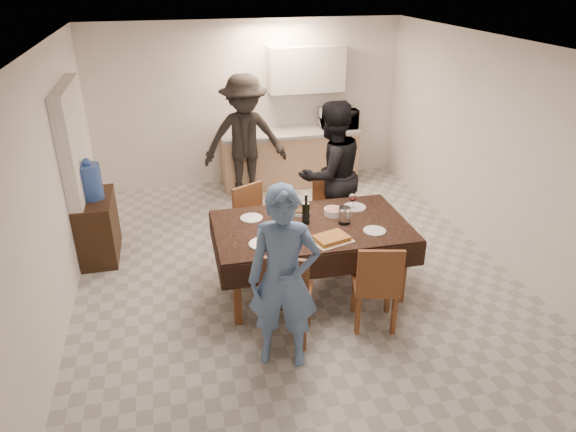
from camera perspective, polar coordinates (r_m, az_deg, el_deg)
The scene contains 33 objects.
floor at distance 6.24m, azimuth 0.67°, elevation -5.95°, with size 5.00×6.00×0.02m, color #B8B8B3.
ceiling at distance 5.34m, azimuth 0.81°, elevation 18.43°, with size 5.00×6.00×0.02m, color white.
wall_back at distance 8.48m, azimuth -4.36°, elevation 12.26°, with size 5.00×0.02×2.60m, color white.
wall_front at distance 3.21m, azimuth 14.39°, elevation -13.66°, with size 5.00×0.02×2.60m, color white.
wall_left at distance 5.64m, azimuth -24.76°, elevation 2.69°, with size 0.02×6.00×2.60m, color white.
wall_right at distance 6.70m, azimuth 22.09°, elevation 6.67°, with size 0.02×6.00×2.60m, color white.
stub_partition at distance 6.81m, azimuth -22.16°, elevation 4.71°, with size 0.15×1.40×2.10m, color white.
kitchen_base_cabinet at distance 8.54m, azimuth 0.19°, elevation 6.34°, with size 2.20×0.60×0.86m, color tan.
kitchen_worktop at distance 8.40m, azimuth 0.19°, elevation 9.26°, with size 2.24×0.64×0.05m, color #9D9D99.
upper_cabinet at distance 8.38m, azimuth 2.04°, elevation 16.00°, with size 1.20×0.34×0.70m, color silver.
dining_table at distance 5.52m, azimuth 2.61°, elevation -1.33°, with size 2.09×1.23×0.81m.
chair_near_left at distance 4.79m, azimuth 0.15°, elevation -8.09°, with size 0.60×0.61×0.55m.
chair_near_right at distance 5.07m, azimuth 10.15°, elevation -6.87°, with size 0.53×0.54×0.52m.
chair_far_left at distance 6.09m, azimuth -3.21°, elevation -0.61°, with size 0.58×0.61×0.51m.
chair_far_right at distance 6.27m, azimuth 4.90°, elevation 0.44°, with size 0.57×0.58×0.54m.
console at distance 6.78m, azimuth -20.36°, elevation -1.17°, with size 0.43×0.85×0.79m, color black.
water_jug at distance 6.54m, azimuth -21.18°, elevation 3.58°, with size 0.28×0.28×0.43m, color #3960BF.
wine_bottle at distance 5.46m, azimuth 2.01°, elevation 0.77°, with size 0.08×0.08×0.34m, color black, non-canonical shape.
water_pitcher at distance 5.52m, azimuth 6.28°, elevation 0.05°, with size 0.12×0.12×0.19m, color white.
savoury_tart at distance 5.20m, azimuth 4.84°, elevation -2.48°, with size 0.39×0.29×0.05m, color #B78035.
salad_bowl at distance 5.72m, azimuth 5.03°, elevation 0.47°, with size 0.20×0.20×0.08m, color silver.
mushroom_dish at distance 5.72m, azimuth 1.38°, elevation 0.35°, with size 0.20×0.20×0.04m, color silver.
wine_glass_a at distance 5.13m, azimuth -2.51°, elevation -2.01°, with size 0.08×0.08×0.17m, color white, non-canonical shape.
wine_glass_b at distance 5.83m, azimuth 7.17°, elevation 1.58°, with size 0.09×0.09×0.21m, color white, non-canonical shape.
wine_glass_c at distance 5.68m, azimuth -0.13°, elevation 0.95°, with size 0.08×0.08×0.18m, color white, non-canonical shape.
plate_near_left at distance 5.12m, azimuth -2.93°, elevation -3.11°, with size 0.26×0.26×0.02m, color silver.
plate_near_right at distance 5.43m, azimuth 9.59°, elevation -1.64°, with size 0.24×0.24×0.01m, color silver.
plate_far_left at distance 5.64m, azimuth -4.09°, elevation -0.23°, with size 0.25×0.25×0.01m, color silver.
plate_far_right at distance 5.93m, azimuth 7.41°, elevation 0.98°, with size 0.26×0.26×0.01m, color silver.
microwave at distance 8.57m, azimuth 5.62°, elevation 10.78°, with size 0.58×0.39×0.32m, color silver.
person_near at distance 4.47m, azimuth -0.48°, elevation -7.06°, with size 0.63×0.41×1.73m, color #5474A3.
person_far at distance 6.51m, azimuth 4.77°, elevation 4.62°, with size 0.91×0.71×1.88m, color black.
person_kitchen at distance 7.80m, azimuth -4.79°, elevation 8.49°, with size 1.25×0.72×1.93m, color black.
Camera 1 is at (-1.31, -5.13, 3.30)m, focal length 32.00 mm.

